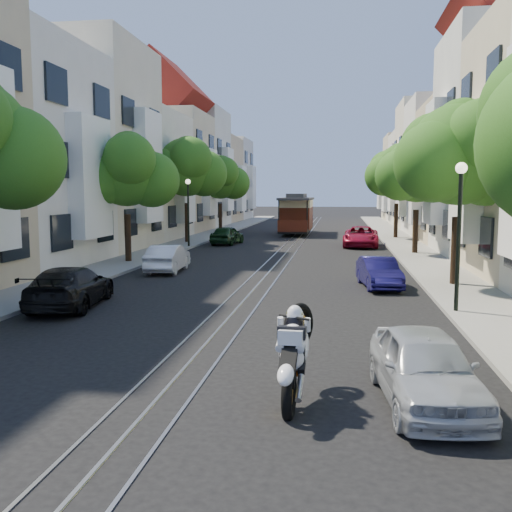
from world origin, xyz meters
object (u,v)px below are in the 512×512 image
at_px(tree_w_b, 127,173).
at_px(parked_car_e_mid, 379,272).
at_px(tree_w_c, 187,168).
at_px(parked_car_w_mid, 168,258).
at_px(lamp_west, 188,202).
at_px(tree_e_b, 461,156).
at_px(cable_car, 297,212).
at_px(parked_car_e_near, 425,367).
at_px(parked_car_w_far, 227,235).
at_px(tree_e_c, 418,171).
at_px(parked_car_e_far, 361,237).
at_px(parked_car_w_near, 70,287).
at_px(lamp_east, 460,214).
at_px(sportbike_rider, 293,349).
at_px(tree_w_d, 221,179).
at_px(tree_e_d, 398,173).

relative_size(tree_w_b, parked_car_e_mid, 1.87).
height_order(tree_w_c, parked_car_w_mid, tree_w_c).
bearing_deg(lamp_west, tree_e_b, -43.85).
height_order(cable_car, parked_car_e_near, cable_car).
height_order(parked_car_w_mid, parked_car_w_far, parked_car_w_far).
distance_m(tree_e_c, parked_car_e_far, 6.53).
bearing_deg(parked_car_w_near, lamp_west, -93.44).
distance_m(lamp_east, parked_car_w_far, 23.51).
distance_m(tree_w_b, sportbike_rider, 20.10).
distance_m(lamp_west, parked_car_e_mid, 17.45).
bearing_deg(cable_car, parked_car_w_near, -97.72).
relative_size(tree_w_d, parked_car_e_near, 1.81).
bearing_deg(parked_car_e_near, lamp_west, 107.26).
distance_m(tree_e_c, tree_w_d, 21.53).
bearing_deg(parked_car_e_mid, tree_w_c, 117.35).
bearing_deg(sportbike_rider, lamp_east, 63.34).
height_order(tree_e_d, lamp_east, tree_e_d).
height_order(sportbike_rider, cable_car, cable_car).
bearing_deg(parked_car_w_near, tree_e_b, -163.13).
xyz_separation_m(tree_e_b, lamp_east, (-0.96, -4.98, -1.89)).
bearing_deg(lamp_east, parked_car_w_mid, 145.35).
bearing_deg(tree_w_b, lamp_west, 84.03).
relative_size(tree_e_d, lamp_east, 1.65).
bearing_deg(tree_e_c, tree_w_c, 160.85).
height_order(tree_w_c, lamp_east, tree_w_c).
distance_m(tree_w_c, parked_car_w_mid, 14.56).
bearing_deg(tree_w_b, tree_e_c, 22.62).
xyz_separation_m(tree_e_b, tree_w_b, (-14.40, 5.00, -0.34)).
height_order(tree_e_b, parked_car_e_mid, tree_e_b).
relative_size(cable_car, parked_car_w_mid, 2.21).
bearing_deg(parked_car_e_mid, cable_car, 92.86).
bearing_deg(tree_e_d, parked_car_e_far, -113.27).
bearing_deg(tree_w_b, parked_car_e_far, 41.88).
height_order(cable_car, parked_car_w_mid, cable_car).
bearing_deg(parked_car_e_mid, tree_w_d, 105.13).
distance_m(tree_w_d, lamp_west, 14.11).
bearing_deg(parked_car_e_near, parked_car_w_mid, 115.35).
relative_size(lamp_east, sportbike_rider, 1.86).
bearing_deg(parked_car_w_far, parked_car_w_near, 96.05).
bearing_deg(tree_e_d, tree_w_c, -157.38).
distance_m(lamp_west, sportbike_rider, 26.91).
xyz_separation_m(lamp_west, parked_car_w_near, (1.29, -18.56, -2.22)).
relative_size(lamp_east, lamp_west, 1.00).
height_order(tree_e_c, parked_car_e_mid, tree_e_c).
distance_m(tree_w_b, cable_car, 22.19).
relative_size(tree_w_c, lamp_west, 1.71).
xyz_separation_m(tree_w_c, parked_car_e_far, (11.54, -0.65, -4.42)).
height_order(tree_e_b, parked_car_w_mid, tree_e_b).
xyz_separation_m(tree_e_c, parked_car_w_mid, (-11.66, -8.58, -4.00)).
bearing_deg(lamp_west, parked_car_w_near, -86.02).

